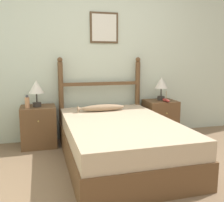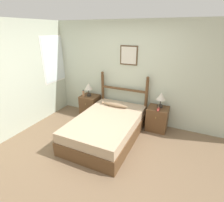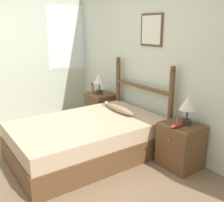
{
  "view_description": "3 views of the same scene",
  "coord_description": "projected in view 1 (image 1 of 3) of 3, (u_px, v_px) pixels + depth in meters",
  "views": [
    {
      "loc": [
        -1.03,
        -2.37,
        1.27
      ],
      "look_at": [
        -0.06,
        1.08,
        0.68
      ],
      "focal_mm": 42.0,
      "sensor_mm": 36.0,
      "label": 1
    },
    {
      "loc": [
        1.47,
        -2.46,
        2.33
      ],
      "look_at": [
        -0.17,
        1.06,
        0.73
      ],
      "focal_mm": 28.0,
      "sensor_mm": 36.0,
      "label": 2
    },
    {
      "loc": [
        2.9,
        -1.06,
        1.79
      ],
      "look_at": [
        -0.11,
        1.05,
        0.73
      ],
      "focal_mm": 42.0,
      "sensor_mm": 36.0,
      "label": 3
    }
  ],
  "objects": [
    {
      "name": "ground_plane",
      "position": [
        145.0,
        181.0,
        2.74
      ],
      "size": [
        16.0,
        16.0,
        0.0
      ],
      "primitive_type": "plane",
      "color": "#7A6047"
    },
    {
      "name": "wall_back",
      "position": [
        104.0,
        57.0,
        4.17
      ],
      "size": [
        6.4,
        0.08,
        2.55
      ],
      "color": "beige",
      "rests_on": "ground_plane"
    },
    {
      "name": "bed",
      "position": [
        119.0,
        141.0,
        3.25
      ],
      "size": [
        1.31,
        2.06,
        0.51
      ],
      "color": "brown",
      "rests_on": "ground_plane"
    },
    {
      "name": "headboard",
      "position": [
        101.0,
        96.0,
        4.12
      ],
      "size": [
        1.31,
        0.08,
        1.28
      ],
      "color": "brown",
      "rests_on": "ground_plane"
    },
    {
      "name": "nightstand_left",
      "position": [
        39.0,
        126.0,
        3.79
      ],
      "size": [
        0.49,
        0.46,
        0.59
      ],
      "color": "brown",
      "rests_on": "ground_plane"
    },
    {
      "name": "nightstand_right",
      "position": [
        160.0,
        118.0,
        4.3
      ],
      "size": [
        0.49,
        0.46,
        0.59
      ],
      "color": "brown",
      "rests_on": "ground_plane"
    },
    {
      "name": "table_lamp_left",
      "position": [
        36.0,
        89.0,
        3.67
      ],
      "size": [
        0.21,
        0.21,
        0.37
      ],
      "color": "#2D2823",
      "rests_on": "nightstand_left"
    },
    {
      "name": "table_lamp_right",
      "position": [
        161.0,
        84.0,
        4.26
      ],
      "size": [
        0.21,
        0.21,
        0.37
      ],
      "color": "#2D2823",
      "rests_on": "nightstand_right"
    },
    {
      "name": "bottle",
      "position": [
        27.0,
        102.0,
        3.59
      ],
      "size": [
        0.06,
        0.06,
        0.19
      ],
      "color": "tan",
      "rests_on": "nightstand_left"
    },
    {
      "name": "model_boat",
      "position": [
        166.0,
        100.0,
        4.12
      ],
      "size": [
        0.06,
        0.21,
        0.17
      ],
      "color": "maroon",
      "rests_on": "nightstand_right"
    },
    {
      "name": "fish_pillow",
      "position": [
        102.0,
        108.0,
        3.76
      ],
      "size": [
        0.69,
        0.13,
        0.1
      ],
      "color": "#997A5B",
      "rests_on": "bed"
    }
  ]
}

